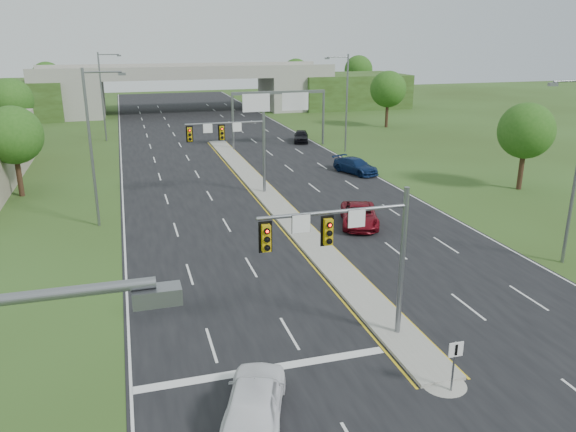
# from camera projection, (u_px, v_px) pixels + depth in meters

# --- Properties ---
(ground) EXTENTS (240.00, 240.00, 0.00)m
(ground) POSITION_uv_depth(u_px,v_px,m) (397.00, 335.00, 25.66)
(ground) COLOR #2E4016
(ground) RESTS_ON ground
(road) EXTENTS (24.00, 160.00, 0.02)m
(road) POSITION_uv_depth(u_px,v_px,m) (241.00, 168.00, 57.60)
(road) COLOR black
(road) RESTS_ON ground
(median) EXTENTS (2.00, 54.00, 0.16)m
(median) POSITION_uv_depth(u_px,v_px,m) (270.00, 198.00, 46.62)
(median) COLOR gray
(median) RESTS_ON road
(median_nose) EXTENTS (2.00, 2.00, 0.16)m
(median_nose) POSITION_uv_depth(u_px,v_px,m) (444.00, 383.00, 21.97)
(median_nose) COLOR gray
(median_nose) RESTS_ON road
(lane_markings) EXTENTS (23.72, 160.00, 0.01)m
(lane_markings) POSITION_uv_depth(u_px,v_px,m) (248.00, 182.00, 51.88)
(lane_markings) COLOR gold
(lane_markings) RESTS_ON road
(signal_mast_near) EXTENTS (6.62, 0.60, 7.00)m
(signal_mast_near) POSITION_uv_depth(u_px,v_px,m) (356.00, 244.00, 23.52)
(signal_mast_near) COLOR slate
(signal_mast_near) RESTS_ON ground
(signal_mast_far) EXTENTS (6.62, 0.60, 7.00)m
(signal_mast_far) POSITION_uv_depth(u_px,v_px,m) (237.00, 141.00, 46.34)
(signal_mast_far) COLOR slate
(signal_mast_far) RESTS_ON ground
(keep_right_sign) EXTENTS (0.60, 0.13, 2.20)m
(keep_right_sign) POSITION_uv_depth(u_px,v_px,m) (455.00, 358.00, 21.05)
(keep_right_sign) COLOR slate
(keep_right_sign) RESTS_ON ground
(sign_gantry) EXTENTS (11.58, 0.44, 6.67)m
(sign_gantry) POSITION_uv_depth(u_px,v_px,m) (278.00, 103.00, 66.82)
(sign_gantry) COLOR slate
(sign_gantry) RESTS_ON ground
(overpass) EXTENTS (80.00, 14.00, 8.10)m
(overpass) POSITION_uv_depth(u_px,v_px,m) (188.00, 92.00, 97.58)
(overpass) COLOR gray
(overpass) RESTS_ON ground
(lightpole_l_mid) EXTENTS (2.85, 0.25, 11.00)m
(lightpole_l_mid) POSITION_uv_depth(u_px,v_px,m) (93.00, 141.00, 38.47)
(lightpole_l_mid) COLOR slate
(lightpole_l_mid) RESTS_ON ground
(lightpole_l_far) EXTENTS (2.85, 0.25, 11.00)m
(lightpole_l_far) POSITION_uv_depth(u_px,v_px,m) (103.00, 93.00, 70.42)
(lightpole_l_far) COLOR slate
(lightpole_l_far) RESTS_ON ground
(lightpole_r_near) EXTENTS (2.85, 0.25, 11.00)m
(lightpole_r_near) POSITION_uv_depth(u_px,v_px,m) (575.00, 163.00, 31.88)
(lightpole_r_near) COLOR slate
(lightpole_r_near) RESTS_ON ground
(lightpole_r_far) EXTENTS (2.85, 0.25, 11.00)m
(lightpole_r_far) POSITION_uv_depth(u_px,v_px,m) (345.00, 99.00, 63.83)
(lightpole_r_far) COLOR slate
(lightpole_r_far) RESTS_ON ground
(tree_l_near) EXTENTS (4.80, 4.80, 7.60)m
(tree_l_near) POSITION_uv_depth(u_px,v_px,m) (13.00, 135.00, 46.09)
(tree_l_near) COLOR #382316
(tree_l_near) RESTS_ON ground
(tree_l_mid) EXTENTS (5.20, 5.20, 8.12)m
(tree_l_mid) POSITION_uv_depth(u_px,v_px,m) (11.00, 100.00, 67.74)
(tree_l_mid) COLOR #382316
(tree_l_mid) RESTS_ON ground
(tree_r_near) EXTENTS (4.80, 4.80, 7.60)m
(tree_r_near) POSITION_uv_depth(u_px,v_px,m) (526.00, 131.00, 48.19)
(tree_r_near) COLOR #382316
(tree_r_near) RESTS_ON ground
(tree_r_mid) EXTENTS (5.20, 5.20, 8.12)m
(tree_r_mid) POSITION_uv_depth(u_px,v_px,m) (388.00, 89.00, 81.10)
(tree_r_mid) COLOR #382316
(tree_r_mid) RESTS_ON ground
(tree_back_b) EXTENTS (5.60, 5.60, 8.32)m
(tree_back_b) POSITION_uv_depth(u_px,v_px,m) (47.00, 77.00, 103.34)
(tree_back_b) COLOR #382316
(tree_back_b) RESTS_ON ground
(tree_back_c) EXTENTS (5.60, 5.60, 8.32)m
(tree_back_c) POSITION_uv_depth(u_px,v_px,m) (296.00, 73.00, 116.16)
(tree_back_c) COLOR #382316
(tree_back_c) RESTS_ON ground
(tree_back_d) EXTENTS (6.00, 6.00, 8.85)m
(tree_back_d) POSITION_uv_depth(u_px,v_px,m) (358.00, 70.00, 119.80)
(tree_back_d) COLOR #382316
(tree_back_d) RESTS_ON ground
(car_white) EXTENTS (3.56, 5.37, 1.70)m
(car_white) POSITION_uv_depth(u_px,v_px,m) (254.00, 400.00, 19.69)
(car_white) COLOR white
(car_white) RESTS_ON road
(car_far_a) EXTENTS (4.12, 5.92, 1.50)m
(car_far_a) POSITION_uv_depth(u_px,v_px,m) (359.00, 215.00, 40.15)
(car_far_a) COLOR maroon
(car_far_a) RESTS_ON road
(car_far_b) EXTENTS (3.76, 5.52, 1.48)m
(car_far_b) POSITION_uv_depth(u_px,v_px,m) (356.00, 166.00, 55.17)
(car_far_b) COLOR #0B1E45
(car_far_b) RESTS_ON road
(car_far_c) EXTENTS (3.04, 4.73, 1.50)m
(car_far_c) POSITION_uv_depth(u_px,v_px,m) (301.00, 136.00, 71.17)
(car_far_c) COLOR black
(car_far_c) RESTS_ON road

